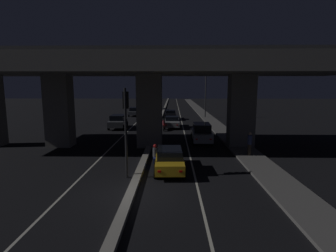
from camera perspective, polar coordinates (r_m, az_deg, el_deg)
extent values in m
plane|color=black|center=(13.25, -8.01, -14.60)|extent=(200.00, 200.00, 0.00)
cube|color=beige|center=(47.60, -5.32, 2.32)|extent=(0.12, 126.00, 0.00)
cube|color=beige|center=(47.32, 2.66, 2.31)|extent=(0.12, 126.00, 0.00)
cube|color=gray|center=(47.34, -1.34, 2.46)|extent=(0.44, 126.00, 0.22)
cube|color=#5B5956|center=(40.75, 9.18, 1.30)|extent=(2.12, 126.00, 0.16)
cube|color=slate|center=(24.57, -22.59, 3.07)|extent=(2.10, 1.58, 6.22)
cube|color=slate|center=(23.24, 15.63, 3.13)|extent=(2.10, 1.58, 6.22)
cube|color=slate|center=(22.59, -4.03, 3.28)|extent=(2.10, 1.58, 6.22)
cube|color=slate|center=(22.56, -4.14, 13.00)|extent=(34.11, 9.15, 1.43)
cube|color=#333335|center=(22.68, -4.17, 15.94)|extent=(34.11, 0.40, 0.90)
cylinder|color=black|center=(14.88, -9.14, -1.72)|extent=(0.14, 0.14, 5.13)
cube|color=black|center=(14.84, -9.19, 5.59)|extent=(0.30, 0.28, 0.95)
sphere|color=red|center=(14.97, -9.12, 6.76)|extent=(0.18, 0.18, 0.18)
sphere|color=black|center=(14.98, -9.09, 5.62)|extent=(0.18, 0.18, 0.18)
sphere|color=black|center=(15.00, -9.06, 4.49)|extent=(0.18, 0.18, 0.18)
cylinder|color=#2D2D30|center=(43.59, 8.17, 6.48)|extent=(0.18, 0.18, 7.26)
cylinder|color=#2D2D30|center=(43.49, 6.90, 11.08)|extent=(2.05, 0.10, 0.10)
ellipsoid|color=#F2B759|center=(43.39, 5.53, 10.98)|extent=(0.56, 0.32, 0.24)
cube|color=gold|center=(16.41, 0.31, -7.55)|extent=(1.78, 4.38, 0.60)
cube|color=black|center=(16.05, 0.33, -5.86)|extent=(1.52, 2.12, 0.52)
cylinder|color=black|center=(17.87, -2.36, -7.19)|extent=(0.22, 0.68, 0.68)
cylinder|color=black|center=(17.89, 2.85, -7.17)|extent=(0.22, 0.68, 0.68)
cylinder|color=black|center=(15.14, -2.71, -10.14)|extent=(0.22, 0.68, 0.68)
cylinder|color=black|center=(15.17, 3.49, -10.12)|extent=(0.22, 0.68, 0.68)
cube|color=red|center=(14.32, -1.91, -9.87)|extent=(0.18, 0.04, 0.11)
cube|color=red|center=(14.34, 2.79, -9.85)|extent=(0.18, 0.04, 0.11)
cube|color=gray|center=(24.75, 7.33, -1.98)|extent=(1.82, 4.24, 0.75)
cube|color=black|center=(24.63, 7.37, -0.29)|extent=(1.57, 2.55, 0.73)
cylinder|color=black|center=(26.12, 5.22, -2.22)|extent=(0.21, 0.61, 0.61)
cylinder|color=black|center=(26.26, 8.89, -2.23)|extent=(0.21, 0.61, 0.61)
cylinder|color=black|center=(23.41, 5.55, -3.50)|extent=(0.21, 0.61, 0.61)
cylinder|color=black|center=(23.56, 9.64, -3.50)|extent=(0.21, 0.61, 0.61)
cube|color=red|center=(22.63, 6.26, -2.87)|extent=(0.18, 0.03, 0.11)
cube|color=red|center=(22.75, 9.30, -2.87)|extent=(0.18, 0.03, 0.11)
cube|color=gray|center=(33.45, 0.87, 0.73)|extent=(1.85, 4.54, 0.62)
cube|color=black|center=(33.26, 0.88, 1.68)|extent=(1.62, 1.82, 0.52)
cylinder|color=black|center=(34.99, -0.59, 0.57)|extent=(0.20, 0.60, 0.60)
cylinder|color=black|center=(34.98, 2.36, 0.56)|extent=(0.20, 0.60, 0.60)
cylinder|color=black|center=(32.03, -0.75, -0.18)|extent=(0.20, 0.60, 0.60)
cylinder|color=black|center=(32.02, 2.47, -0.19)|extent=(0.20, 0.60, 0.60)
cube|color=red|center=(31.20, -0.33, 0.22)|extent=(0.18, 0.03, 0.11)
cube|color=red|center=(31.19, 2.04, 0.21)|extent=(0.18, 0.03, 0.11)
cube|color=black|center=(41.63, 0.50, 2.38)|extent=(1.85, 4.37, 0.69)
cube|color=black|center=(41.46, 0.51, 3.17)|extent=(1.56, 1.77, 0.49)
cylinder|color=black|center=(43.08, -0.65, 2.13)|extent=(0.22, 0.65, 0.65)
cylinder|color=black|center=(43.11, 1.58, 2.13)|extent=(0.22, 0.65, 0.65)
cylinder|color=black|center=(40.25, -0.65, 1.67)|extent=(0.22, 0.65, 0.65)
cylinder|color=black|center=(40.28, 1.74, 1.67)|extent=(0.22, 0.65, 0.65)
cube|color=red|center=(39.46, -0.30, 2.08)|extent=(0.18, 0.04, 0.11)
cube|color=red|center=(39.49, 1.44, 2.08)|extent=(0.18, 0.04, 0.11)
cube|color=#515459|center=(33.34, -10.80, 0.72)|extent=(1.99, 4.51, 0.71)
cube|color=black|center=(33.26, -10.83, 1.86)|extent=(1.71, 2.72, 0.62)
cylinder|color=black|center=(31.82, -9.64, -0.27)|extent=(0.22, 0.70, 0.69)
cylinder|color=black|center=(32.14, -12.80, -0.28)|extent=(0.22, 0.70, 0.69)
cylinder|color=black|center=(34.69, -8.91, 0.48)|extent=(0.22, 0.70, 0.69)
cylinder|color=black|center=(34.98, -11.83, 0.47)|extent=(0.22, 0.70, 0.69)
cube|color=white|center=(35.44, -9.16, 1.05)|extent=(0.18, 0.04, 0.11)
cube|color=white|center=(35.65, -11.21, 1.04)|extent=(0.18, 0.04, 0.11)
cube|color=#515459|center=(46.86, -7.26, 2.95)|extent=(1.95, 3.97, 0.57)
cube|color=black|center=(46.81, -7.27, 3.67)|extent=(1.67, 2.40, 0.61)
cylinder|color=black|center=(45.53, -6.32, 2.44)|extent=(0.22, 0.67, 0.67)
cylinder|color=black|center=(45.73, -8.53, 2.43)|extent=(0.22, 0.67, 0.67)
cylinder|color=black|center=(48.08, -6.04, 2.77)|extent=(0.22, 0.67, 0.67)
cylinder|color=black|center=(48.27, -8.13, 2.76)|extent=(0.22, 0.67, 0.67)
cube|color=white|center=(48.76, -6.27, 3.09)|extent=(0.18, 0.04, 0.11)
cube|color=white|center=(48.89, -7.75, 3.07)|extent=(0.18, 0.04, 0.11)
cube|color=black|center=(58.91, -2.75, 4.24)|extent=(1.89, 4.25, 0.78)
cube|color=black|center=(59.08, -2.74, 4.85)|extent=(1.63, 2.05, 0.46)
cylinder|color=black|center=(57.49, -1.98, 3.75)|extent=(0.21, 0.63, 0.62)
cylinder|color=black|center=(57.64, -3.75, 3.75)|extent=(0.21, 0.63, 0.62)
cylinder|color=black|center=(60.26, -1.80, 3.98)|extent=(0.21, 0.63, 0.62)
cylinder|color=black|center=(60.41, -3.48, 3.98)|extent=(0.21, 0.63, 0.62)
cube|color=white|center=(60.98, -1.99, 4.29)|extent=(0.18, 0.03, 0.11)
cube|color=white|center=(61.08, -3.18, 4.29)|extent=(0.18, 0.03, 0.11)
cylinder|color=black|center=(17.96, -2.74, -7.25)|extent=(0.11, 0.60, 0.60)
cylinder|color=black|center=(16.65, -2.85, -8.53)|extent=(0.13, 0.60, 0.60)
cube|color=navy|center=(17.24, -2.80, -7.16)|extent=(0.29, 1.04, 0.32)
cylinder|color=#3F3F44|center=(17.12, -2.81, -5.71)|extent=(0.33, 0.33, 0.58)
sphere|color=#B21919|center=(17.03, -2.82, -4.36)|extent=(0.24, 0.24, 0.24)
cube|color=red|center=(16.54, -2.86, -7.85)|extent=(0.08, 0.03, 0.08)
cylinder|color=black|center=(24.80, -1.72, -2.74)|extent=(0.12, 0.64, 0.64)
cylinder|color=black|center=(23.51, -2.07, -3.38)|extent=(0.14, 0.64, 0.64)
cube|color=silver|center=(24.11, -1.90, -2.54)|extent=(0.30, 1.02, 0.32)
cylinder|color=navy|center=(24.03, -1.90, -1.47)|extent=(0.34, 0.34, 0.59)
sphere|color=black|center=(23.96, -1.91, -0.50)|extent=(0.24, 0.24, 0.24)
cube|color=red|center=(23.42, -2.09, -2.87)|extent=(0.08, 0.03, 0.08)
cylinder|color=black|center=(31.86, -0.93, -0.20)|extent=(0.10, 0.63, 0.63)
cylinder|color=black|center=(30.66, -0.93, -0.55)|extent=(0.12, 0.64, 0.63)
cube|color=maroon|center=(31.22, -0.93, 0.03)|extent=(0.27, 0.93, 0.32)
cylinder|color=maroon|center=(31.17, -0.93, 0.75)|extent=(0.33, 0.33, 0.47)
sphere|color=black|center=(31.12, -0.93, 1.40)|extent=(0.24, 0.24, 0.24)
cube|color=red|center=(30.57, -0.93, -0.15)|extent=(0.08, 0.03, 0.08)
cylinder|color=#2D261E|center=(20.35, 17.29, -4.95)|extent=(0.28, 0.28, 0.82)
cylinder|color=navy|center=(20.19, 17.38, -2.87)|extent=(0.33, 0.33, 0.69)
sphere|color=tan|center=(20.11, 17.44, -1.60)|extent=(0.22, 0.22, 0.22)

